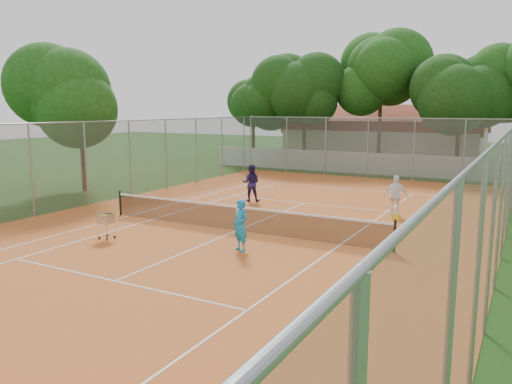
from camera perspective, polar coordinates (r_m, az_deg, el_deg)
The scene contains 12 objects.
ground at distance 19.05m, azimuth -2.18°, elevation -4.51°, with size 120.00×120.00×0.00m, color #193C10.
court_pad at distance 19.05m, azimuth -2.18°, elevation -4.49°, with size 18.00×34.00×0.02m, color #BF5F25.
court_lines at distance 19.05m, azimuth -2.18°, elevation -4.45°, with size 10.98×23.78×0.01m, color white.
tennis_net at distance 18.94m, azimuth -2.19°, elevation -3.02°, with size 11.88×0.10×0.98m, color black.
perimeter_fence at distance 18.67m, azimuth -2.22°, elevation 1.45°, with size 18.00×34.00×4.00m, color slate.
boundary_wall at distance 36.32m, azimuth 13.46°, elevation 3.15°, with size 26.00×0.30×1.50m, color silver.
clubhouse at distance 46.36m, azimuth 14.46°, elevation 6.24°, with size 16.40×9.00×4.40m, color beige.
tropical_trees at distance 39.02m, azimuth 14.90°, elevation 9.78°, with size 29.00×19.00×10.00m, color black.
player_near at distance 16.23m, azimuth -1.79°, elevation -3.83°, with size 0.62×0.41×1.71m, color #1891CE.
player_far_left at distance 24.94m, azimuth -0.57°, elevation 1.05°, with size 0.90×0.70×1.84m, color #23194C.
player_far_right at distance 22.25m, azimuth 15.71°, elevation -0.43°, with size 1.04×0.43×1.78m, color white.
ball_hopper at distance 18.54m, azimuth -16.72°, elevation -3.65°, with size 0.48×0.48×1.01m, color silver.
Camera 1 is at (9.54, -15.83, 4.63)m, focal length 35.00 mm.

